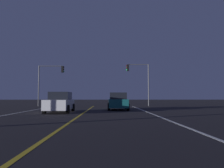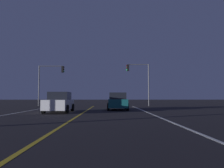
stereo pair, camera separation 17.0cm
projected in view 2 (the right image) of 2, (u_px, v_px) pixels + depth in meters
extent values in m
cube|color=silver|center=(171.00, 122.00, 11.64)|extent=(0.16, 38.31, 0.01)
cube|color=gold|center=(68.00, 122.00, 11.57)|extent=(0.16, 38.31, 0.01)
cylinder|color=black|center=(108.00, 106.00, 23.55)|extent=(0.22, 0.68, 0.68)
cylinder|color=black|center=(125.00, 106.00, 23.57)|extent=(0.22, 0.68, 0.68)
cylinder|color=black|center=(108.00, 107.00, 20.85)|extent=(0.22, 0.68, 0.68)
cylinder|color=black|center=(128.00, 107.00, 20.87)|extent=(0.22, 0.68, 0.68)
cube|color=#145156|center=(117.00, 103.00, 22.23)|extent=(1.80, 4.30, 0.80)
cube|color=black|center=(117.00, 96.00, 22.02)|extent=(1.60, 2.10, 0.64)
cube|color=red|center=(112.00, 103.00, 20.13)|extent=(0.24, 0.08, 0.16)
cube|color=red|center=(125.00, 103.00, 20.15)|extent=(0.24, 0.08, 0.16)
cylinder|color=black|center=(67.00, 109.00, 17.25)|extent=(0.22, 0.68, 0.68)
cylinder|color=black|center=(43.00, 109.00, 17.23)|extent=(0.22, 0.68, 0.68)
cylinder|color=black|center=(73.00, 108.00, 19.95)|extent=(0.22, 0.68, 0.68)
cylinder|color=black|center=(52.00, 108.00, 19.93)|extent=(0.22, 0.68, 0.68)
cube|color=silver|center=(59.00, 104.00, 18.61)|extent=(1.80, 4.30, 0.80)
cube|color=black|center=(60.00, 96.00, 18.90)|extent=(1.60, 2.10, 0.64)
cube|color=red|center=(71.00, 103.00, 20.72)|extent=(0.24, 0.08, 0.16)
cube|color=red|center=(58.00, 103.00, 20.70)|extent=(0.24, 0.08, 0.16)
cylinder|color=#4C4C51|center=(149.00, 85.00, 31.46)|extent=(0.14, 0.14, 5.88)
cylinder|color=#4C4C51|center=(138.00, 65.00, 31.60)|extent=(2.89, 0.10, 0.10)
cube|color=black|center=(128.00, 68.00, 31.55)|extent=(0.28, 0.36, 0.90)
sphere|color=#3A0605|center=(127.00, 66.00, 31.57)|extent=(0.20, 0.20, 0.20)
sphere|color=#3C2706|center=(127.00, 68.00, 31.55)|extent=(0.20, 0.20, 0.20)
sphere|color=#19E059|center=(127.00, 70.00, 31.54)|extent=(0.20, 0.20, 0.20)
cylinder|color=#4C4C51|center=(39.00, 86.00, 31.24)|extent=(0.14, 0.14, 5.64)
cylinder|color=#4C4C51|center=(51.00, 66.00, 31.42)|extent=(3.27, 0.10, 0.10)
cube|color=black|center=(63.00, 69.00, 31.42)|extent=(0.28, 0.36, 0.90)
sphere|color=#3A0605|center=(64.00, 67.00, 31.44)|extent=(0.20, 0.20, 0.20)
sphere|color=#3C2706|center=(64.00, 69.00, 31.42)|extent=(0.20, 0.20, 0.20)
sphere|color=#19E059|center=(64.00, 71.00, 31.40)|extent=(0.20, 0.20, 0.20)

